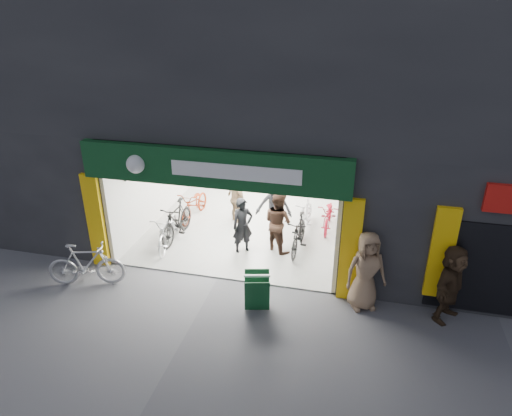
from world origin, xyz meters
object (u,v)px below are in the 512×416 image
at_px(parked_bike, 86,264).
at_px(sandwich_board, 257,291).
at_px(pedestrian_near, 366,271).
at_px(bike_left_front, 168,229).
at_px(bike_right_front, 299,234).

xyz_separation_m(parked_bike, sandwich_board, (4.35, 0.02, -0.09)).
xyz_separation_m(pedestrian_near, sandwich_board, (-2.37, -0.66, -0.47)).
xyz_separation_m(parked_bike, pedestrian_near, (6.72, 0.69, 0.39)).
bearing_deg(bike_left_front, pedestrian_near, -25.82).
bearing_deg(pedestrian_near, bike_right_front, 107.69).
bearing_deg(bike_right_front, parked_bike, -146.22).
bearing_deg(sandwich_board, pedestrian_near, 1.68).
distance_m(bike_left_front, pedestrian_near, 5.80).
xyz_separation_m(bike_left_front, parked_bike, (-1.17, -2.32, 0.05)).
relative_size(bike_left_front, parked_bike, 1.04).
height_order(bike_left_front, pedestrian_near, pedestrian_near).
height_order(bike_left_front, parked_bike, parked_bike).
distance_m(bike_left_front, sandwich_board, 3.92).
height_order(bike_left_front, sandwich_board, bike_left_front).
relative_size(bike_right_front, parked_bike, 0.93).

